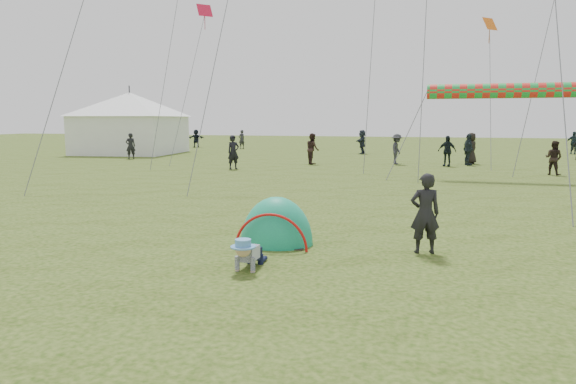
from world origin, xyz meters
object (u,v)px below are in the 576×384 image
(event_marquee, at_px, (131,121))
(crawling_toddler, at_px, (248,253))
(popup_tent, at_px, (277,243))
(standing_adult, at_px, (425,213))

(event_marquee, bearing_deg, crawling_toddler, -60.03)
(crawling_toddler, relative_size, popup_tent, 0.39)
(event_marquee, bearing_deg, popup_tent, -58.05)
(crawling_toddler, height_order, popup_tent, popup_tent)
(event_marquee, bearing_deg, standing_adult, -53.90)
(standing_adult, bearing_deg, event_marquee, -62.71)
(crawling_toddler, relative_size, event_marquee, 0.11)
(crawling_toddler, bearing_deg, event_marquee, 126.36)
(standing_adult, xyz_separation_m, event_marquee, (-21.90, 24.08, 1.66))
(standing_adult, distance_m, event_marquee, 32.59)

